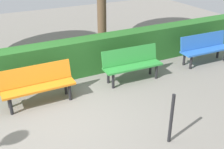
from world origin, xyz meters
TOP-DOWN VIEW (x-y plane):
  - ground_plane at (0.00, 0.00)m, footprint 20.18×20.18m
  - bench_blue at (-4.91, -0.87)m, footprint 1.64×0.51m
  - bench_green at (-2.38, -0.86)m, footprint 1.59×0.53m
  - bench_orange at (0.06, -0.85)m, footprint 1.61×0.48m
  - hedge_row at (-1.16, -1.80)m, footprint 16.18×0.51m
  - railing_post_mid at (-1.71, 1.61)m, footprint 0.06×0.06m

SIDE VIEW (x-z plane):
  - ground_plane at x=0.00m, z-range 0.00..0.00m
  - bench_green at x=-2.38m, z-range 0.05..0.91m
  - bench_orange at x=0.06m, z-range 0.05..0.91m
  - bench_blue at x=-4.91m, z-range 0.05..0.91m
  - hedge_row at x=-1.16m, z-range 0.00..1.00m
  - railing_post_mid at x=-1.71m, z-range 0.00..1.00m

